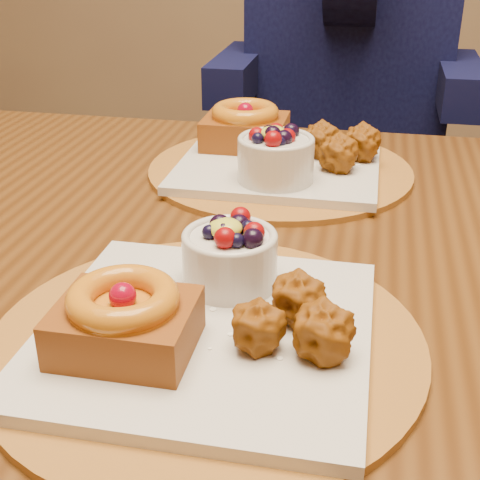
{
  "coord_description": "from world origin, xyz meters",
  "views": [
    {
      "loc": [
        0.11,
        -0.77,
        1.09
      ],
      "look_at": [
        0.0,
        -0.26,
        0.83
      ],
      "focal_mm": 50.0,
      "sensor_mm": 36.0,
      "label": 1
    }
  ],
  "objects_px": {
    "chair_far": "(341,185)",
    "diner": "(353,5)",
    "dining_table": "(252,294)",
    "place_setting_far": "(277,154)",
    "place_setting_near": "(204,316)"
  },
  "relations": [
    {
      "from": "place_setting_near",
      "to": "diner",
      "type": "xyz_separation_m",
      "value": [
        0.07,
        1.02,
        0.14
      ]
    },
    {
      "from": "dining_table",
      "to": "chair_far",
      "type": "height_order",
      "value": "chair_far"
    },
    {
      "from": "place_setting_far",
      "to": "dining_table",
      "type": "bearing_deg",
      "value": -88.97
    },
    {
      "from": "diner",
      "to": "dining_table",
      "type": "bearing_deg",
      "value": -95.74
    },
    {
      "from": "chair_far",
      "to": "dining_table",
      "type": "bearing_deg",
      "value": -104.85
    },
    {
      "from": "chair_far",
      "to": "diner",
      "type": "bearing_deg",
      "value": -99.74
    },
    {
      "from": "chair_far",
      "to": "diner",
      "type": "relative_size",
      "value": 1.02
    },
    {
      "from": "dining_table",
      "to": "chair_far",
      "type": "distance_m",
      "value": 0.9
    },
    {
      "from": "place_setting_far",
      "to": "place_setting_near",
      "type": "bearing_deg",
      "value": -89.86
    },
    {
      "from": "dining_table",
      "to": "place_setting_far",
      "type": "height_order",
      "value": "place_setting_far"
    },
    {
      "from": "chair_far",
      "to": "diner",
      "type": "xyz_separation_m",
      "value": [
        0.0,
        -0.07,
        0.43
      ]
    },
    {
      "from": "dining_table",
      "to": "place_setting_far",
      "type": "bearing_deg",
      "value": 91.03
    },
    {
      "from": "dining_table",
      "to": "diner",
      "type": "height_order",
      "value": "diner"
    },
    {
      "from": "place_setting_far",
      "to": "diner",
      "type": "xyz_separation_m",
      "value": [
        0.07,
        0.6,
        0.13
      ]
    },
    {
      "from": "diner",
      "to": "chair_far",
      "type": "bearing_deg",
      "value": 89.78
    }
  ]
}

